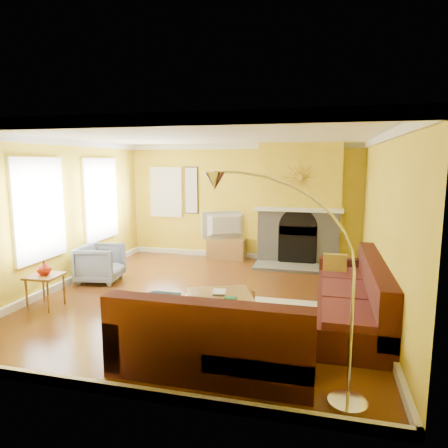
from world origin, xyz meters
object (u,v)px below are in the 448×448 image
(arc_lamp, at_px, (287,290))
(sectional_sofa, at_px, (270,294))
(media_console, at_px, (226,249))
(side_table, at_px, (46,291))
(armchair, at_px, (100,263))
(coffee_table, at_px, (220,307))

(arc_lamp, bearing_deg, sectional_sofa, 102.03)
(media_console, height_order, arc_lamp, arc_lamp)
(side_table, xyz_separation_m, arc_lamp, (3.90, -1.56, 0.83))
(arc_lamp, bearing_deg, media_console, 109.47)
(sectional_sofa, distance_m, media_console, 3.92)
(media_console, height_order, armchair, armchair)
(sectional_sofa, bearing_deg, armchair, 159.77)
(armchair, relative_size, arc_lamp, 0.36)
(sectional_sofa, height_order, side_table, sectional_sofa)
(media_console, xyz_separation_m, arc_lamp, (1.89, -5.35, 0.85))
(coffee_table, xyz_separation_m, arc_lamp, (1.10, -1.75, 0.91))
(arc_lamp, bearing_deg, coffee_table, 122.25)
(sectional_sofa, xyz_separation_m, media_console, (-1.52, 3.61, -0.21))
(side_table, bearing_deg, arc_lamp, -21.77)
(sectional_sofa, height_order, media_console, sectional_sofa)
(sectional_sofa, distance_m, arc_lamp, 1.90)
(sectional_sofa, bearing_deg, side_table, -176.97)
(coffee_table, height_order, side_table, side_table)
(sectional_sofa, height_order, armchair, sectional_sofa)
(side_table, bearing_deg, coffee_table, 3.91)
(sectional_sofa, relative_size, side_table, 6.91)
(media_console, distance_m, arc_lamp, 5.74)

